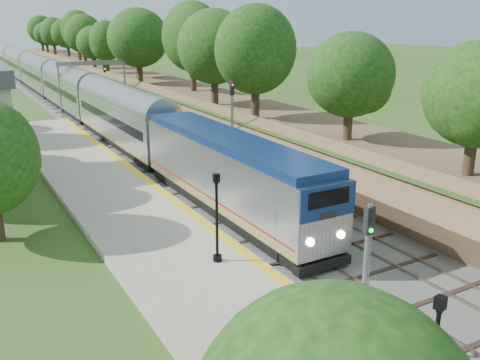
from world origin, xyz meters
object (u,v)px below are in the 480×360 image
signal_gantry (92,72)px  signal_platform (366,264)px  train (54,84)px  signal_farside (232,112)px  lamppost_far (217,223)px

signal_gantry → signal_platform: (-5.37, -54.49, -1.14)m
train → signal_platform: bearing=-92.5°
train → signal_farside: size_ratio=19.39×
train → signal_platform: (-2.90, -65.98, 1.37)m
signal_gantry → signal_farside: 28.97m
signal_gantry → lamppost_far: signal_gantry is taller
signal_platform → signal_farside: signal_farside is taller
train → lamppost_far: 57.41m
train → lamppost_far: train is taller
lamppost_far → signal_platform: bearing=-83.4°
signal_gantry → lamppost_far: size_ratio=1.97×
signal_gantry → signal_platform: signal_gantry is taller
train → signal_farside: 40.71m
train → signal_farside: signal_farside is taller
train → signal_platform: 66.05m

